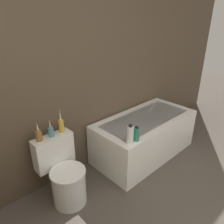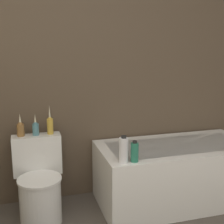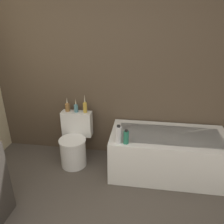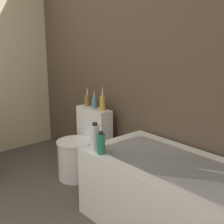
# 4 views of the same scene
# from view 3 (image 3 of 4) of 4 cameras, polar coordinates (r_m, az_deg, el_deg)

# --- Properties ---
(wall_back_tiled) EXTENTS (6.40, 0.06, 2.60)m
(wall_back_tiled) POSITION_cam_3_polar(r_m,az_deg,el_deg) (3.01, -0.89, 11.34)
(wall_back_tiled) COLOR brown
(wall_back_tiled) RESTS_ON ground_plane
(bathtub) EXTENTS (1.48, 0.72, 0.57)m
(bathtub) POSITION_cam_3_polar(r_m,az_deg,el_deg) (3.01, 14.24, -10.47)
(bathtub) COLOR white
(bathtub) RESTS_ON ground
(toilet) EXTENTS (0.43, 0.51, 0.71)m
(toilet) POSITION_cam_3_polar(r_m,az_deg,el_deg) (3.15, -9.77, -7.94)
(toilet) COLOR white
(toilet) RESTS_ON ground
(vase_gold) EXTENTS (0.07, 0.07, 0.21)m
(vase_gold) POSITION_cam_3_polar(r_m,az_deg,el_deg) (3.14, -11.58, 1.41)
(vase_gold) COLOR olive
(vase_gold) RESTS_ON toilet
(vase_silver) EXTENTS (0.06, 0.06, 0.20)m
(vase_silver) POSITION_cam_3_polar(r_m,az_deg,el_deg) (3.09, -9.38, 1.16)
(vase_silver) COLOR teal
(vase_silver) RESTS_ON toilet
(vase_bronze) EXTENTS (0.06, 0.06, 0.27)m
(vase_bronze) POSITION_cam_3_polar(r_m,az_deg,el_deg) (3.06, -7.07, 1.46)
(vase_bronze) COLOR gold
(vase_bronze) RESTS_ON toilet
(shampoo_bottle_tall) EXTENTS (0.08, 0.08, 0.22)m
(shampoo_bottle_tall) POSITION_cam_3_polar(r_m,az_deg,el_deg) (2.56, 1.72, -5.88)
(shampoo_bottle_tall) COLOR silver
(shampoo_bottle_tall) RESTS_ON bathtub
(shampoo_bottle_short) EXTENTS (0.06, 0.06, 0.18)m
(shampoo_bottle_short) POSITION_cam_3_polar(r_m,az_deg,el_deg) (2.55, 3.70, -6.60)
(shampoo_bottle_short) COLOR #267259
(shampoo_bottle_short) RESTS_ON bathtub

